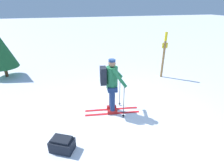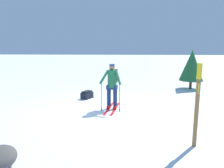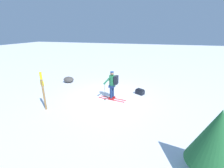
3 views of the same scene
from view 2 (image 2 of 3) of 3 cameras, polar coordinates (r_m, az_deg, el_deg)
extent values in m
plane|color=white|center=(8.17, -2.30, -7.00)|extent=(80.00, 80.00, 0.00)
cube|color=red|center=(8.39, 0.82, -6.48)|extent=(1.69, 0.33, 0.01)
cube|color=red|center=(8.38, 0.82, -6.05)|extent=(0.31, 0.15, 0.12)
cylinder|color=navy|center=(8.27, 0.83, -3.28)|extent=(0.15, 0.15, 0.71)
cube|color=red|center=(8.44, -0.82, -6.38)|extent=(1.69, 0.33, 0.01)
cube|color=red|center=(8.42, -0.82, -5.96)|extent=(0.31, 0.15, 0.12)
cylinder|color=navy|center=(8.31, -0.83, -3.20)|extent=(0.15, 0.15, 0.71)
cube|color=navy|center=(8.21, 0.00, -0.82)|extent=(0.34, 0.43, 0.14)
cylinder|color=#1E663D|center=(8.15, 0.00, 1.41)|extent=(0.33, 0.33, 0.65)
sphere|color=#8C664C|center=(8.09, 0.00, 4.41)|extent=(0.21, 0.21, 0.21)
cylinder|color=navy|center=(8.09, 0.00, 5.03)|extent=(0.20, 0.20, 0.06)
cube|color=black|center=(8.39, 0.34, 2.20)|extent=(0.22, 0.33, 0.50)
cylinder|color=black|center=(7.93, 2.01, -3.48)|extent=(0.02, 0.02, 1.08)
cylinder|color=black|center=(8.06, 1.98, -6.80)|extent=(0.07, 0.07, 0.01)
cylinder|color=#1E663D|center=(7.93, 1.63, 1.70)|extent=(0.47, 0.27, 0.50)
cylinder|color=black|center=(8.06, -2.80, -3.25)|extent=(0.02, 0.02, 1.08)
cylinder|color=black|center=(8.19, -2.77, -6.52)|extent=(0.07, 0.07, 0.01)
cylinder|color=#1E663D|center=(8.03, -2.09, 1.81)|extent=(0.42, 0.37, 0.50)
cube|color=black|center=(9.99, -6.55, -2.95)|extent=(0.63, 0.56, 0.28)
cube|color=black|center=(9.95, -6.57, -1.99)|extent=(0.52, 0.45, 0.06)
cylinder|color=olive|center=(5.55, 21.29, -5.38)|extent=(0.10, 0.10, 2.02)
cylinder|color=yellow|center=(5.39, 21.88, 3.13)|extent=(0.11, 0.11, 0.36)
cube|color=yellow|center=(5.45, 21.61, -0.87)|extent=(0.24, 0.08, 0.24)
cylinder|color=#4C331E|center=(12.75, 19.81, -0.14)|extent=(0.14, 0.14, 0.47)
cone|color=#1E5B2D|center=(12.61, 20.11, 4.60)|extent=(1.27, 1.27, 1.65)
camera|label=1|loc=(10.51, -25.52, 13.26)|focal=28.00mm
camera|label=3|loc=(12.81, 40.20, 14.59)|focal=24.00mm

